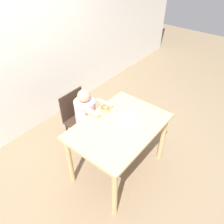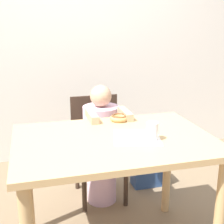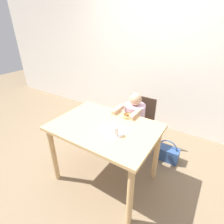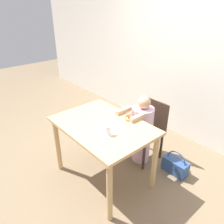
{
  "view_description": "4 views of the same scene",
  "coord_description": "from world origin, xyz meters",
  "px_view_note": "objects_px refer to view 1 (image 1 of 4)",
  "views": [
    {
      "loc": [
        -1.47,
        -1.08,
        2.43
      ],
      "look_at": [
        0.02,
        0.12,
        0.9
      ],
      "focal_mm": 35.0,
      "sensor_mm": 36.0,
      "label": 1
    },
    {
      "loc": [
        -0.44,
        -1.61,
        1.41
      ],
      "look_at": [
        0.02,
        0.12,
        0.9
      ],
      "focal_mm": 50.0,
      "sensor_mm": 36.0,
      "label": 2
    },
    {
      "loc": [
        0.93,
        -1.3,
        1.78
      ],
      "look_at": [
        0.02,
        0.12,
        0.9
      ],
      "focal_mm": 28.0,
      "sensor_mm": 36.0,
      "label": 3
    },
    {
      "loc": [
        1.65,
        -1.3,
        2.01
      ],
      "look_at": [
        0.02,
        0.12,
        0.9
      ],
      "focal_mm": 35.0,
      "sensor_mm": 36.0,
      "label": 4
    }
  ],
  "objects_px": {
    "chair": "(80,119)",
    "donut": "(105,108)",
    "child_figure": "(86,121)",
    "handbag": "(102,119)",
    "cup": "(136,116)"
  },
  "relations": [
    {
      "from": "chair",
      "to": "donut",
      "type": "xyz_separation_m",
      "value": [
        0.06,
        -0.42,
        0.36
      ]
    },
    {
      "from": "chair",
      "to": "donut",
      "type": "height_order",
      "value": "chair"
    },
    {
      "from": "chair",
      "to": "handbag",
      "type": "xyz_separation_m",
      "value": [
        0.48,
        0.02,
        -0.32
      ]
    },
    {
      "from": "chair",
      "to": "handbag",
      "type": "distance_m",
      "value": 0.58
    },
    {
      "from": "child_figure",
      "to": "handbag",
      "type": "xyz_separation_m",
      "value": [
        0.48,
        0.14,
        -0.37
      ]
    },
    {
      "from": "chair",
      "to": "handbag",
      "type": "height_order",
      "value": "chair"
    },
    {
      "from": "chair",
      "to": "cup",
      "type": "height_order",
      "value": "cup"
    },
    {
      "from": "chair",
      "to": "handbag",
      "type": "bearing_deg",
      "value": 2.66
    },
    {
      "from": "chair",
      "to": "donut",
      "type": "distance_m",
      "value": 0.56
    },
    {
      "from": "donut",
      "to": "handbag",
      "type": "height_order",
      "value": "donut"
    },
    {
      "from": "handbag",
      "to": "child_figure",
      "type": "bearing_deg",
      "value": -163.23
    },
    {
      "from": "child_figure",
      "to": "cup",
      "type": "relative_size",
      "value": 9.12
    },
    {
      "from": "child_figure",
      "to": "donut",
      "type": "xyz_separation_m",
      "value": [
        0.06,
        -0.3,
        0.32
      ]
    },
    {
      "from": "chair",
      "to": "donut",
      "type": "bearing_deg",
      "value": -82.4
    },
    {
      "from": "donut",
      "to": "cup",
      "type": "xyz_separation_m",
      "value": [
        0.07,
        -0.4,
        0.03
      ]
    }
  ]
}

